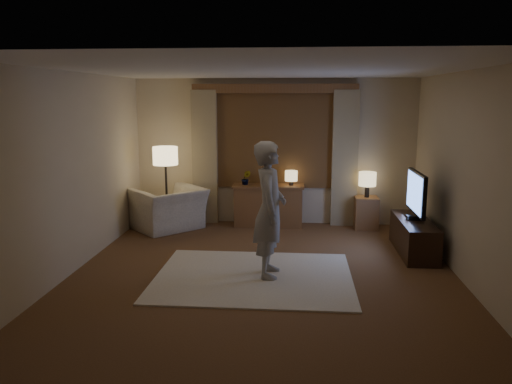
# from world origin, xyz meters

# --- Properties ---
(room) EXTENTS (5.04, 5.54, 2.64)m
(room) POSITION_xyz_m (0.00, 0.50, 1.33)
(room) COLOR brown
(room) RESTS_ON ground
(rug) EXTENTS (2.50, 2.00, 0.02)m
(rug) POSITION_xyz_m (-0.12, -0.14, 0.01)
(rug) COLOR silver
(rug) RESTS_ON floor
(sideboard) EXTENTS (1.20, 0.40, 0.70)m
(sideboard) POSITION_xyz_m (-0.09, 2.50, 0.35)
(sideboard) COLOR brown
(sideboard) RESTS_ON floor
(picture_frame) EXTENTS (0.16, 0.02, 0.20)m
(picture_frame) POSITION_xyz_m (-0.09, 2.50, 0.80)
(picture_frame) COLOR brown
(picture_frame) RESTS_ON sideboard
(plant) EXTENTS (0.16, 0.13, 0.30)m
(plant) POSITION_xyz_m (-0.49, 2.50, 0.85)
(plant) COLOR #999999
(plant) RESTS_ON sideboard
(table_lamp_sideboard) EXTENTS (0.22, 0.22, 0.30)m
(table_lamp_sideboard) POSITION_xyz_m (0.31, 2.50, 0.90)
(table_lamp_sideboard) COLOR black
(table_lamp_sideboard) RESTS_ON sideboard
(floor_lamp) EXTENTS (0.42, 0.42, 1.45)m
(floor_lamp) POSITION_xyz_m (-1.82, 2.07, 1.21)
(floor_lamp) COLOR black
(floor_lamp) RESTS_ON floor
(armchair) EXTENTS (1.47, 1.47, 0.72)m
(armchair) POSITION_xyz_m (-1.80, 2.11, 0.36)
(armchair) COLOR #F0E3C5
(armchair) RESTS_ON floor
(side_table) EXTENTS (0.40, 0.40, 0.56)m
(side_table) POSITION_xyz_m (1.63, 2.45, 0.28)
(side_table) COLOR brown
(side_table) RESTS_ON floor
(table_lamp_side) EXTENTS (0.30, 0.30, 0.44)m
(table_lamp_side) POSITION_xyz_m (1.63, 2.45, 0.87)
(table_lamp_side) COLOR black
(table_lamp_side) RESTS_ON side_table
(tv_stand) EXTENTS (0.45, 1.40, 0.50)m
(tv_stand) POSITION_xyz_m (2.15, 1.09, 0.25)
(tv_stand) COLOR black
(tv_stand) RESTS_ON floor
(tv) EXTENTS (0.24, 0.99, 0.71)m
(tv) POSITION_xyz_m (2.15, 1.09, 0.89)
(tv) COLOR black
(tv) RESTS_ON tv_stand
(person) EXTENTS (0.41, 0.63, 1.72)m
(person) POSITION_xyz_m (0.08, -0.08, 0.88)
(person) COLOR #9B958F
(person) RESTS_ON rug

